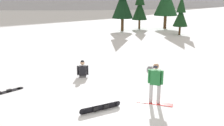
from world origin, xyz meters
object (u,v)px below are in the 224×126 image
object	(u,v)px
snowboarder_midground	(83,70)
pine_tree_slender	(140,6)
snowboarder_foreground	(155,83)
pine_tree_broad	(181,13)
loose_snowboard_near_right	(4,92)
loose_snowboard_near_left	(101,108)
backpack_grey	(150,69)

from	to	relation	value
snowboarder_midground	pine_tree_slender	size ratio (longest dim) A/B	0.33
snowboarder_foreground	pine_tree_broad	size ratio (longest dim) A/B	0.39
pine_tree_slender	snowboarder_midground	bearing A→B (deg)	-109.10
snowboarder_foreground	loose_snowboard_near_right	size ratio (longest dim) A/B	1.10
snowboarder_midground	pine_tree_slender	distance (m)	21.22
snowboarder_foreground	loose_snowboard_near_right	bearing A→B (deg)	165.60
snowboarder_midground	pine_tree_slender	bearing A→B (deg)	70.90
snowboarder_foreground	pine_tree_slender	size ratio (longest dim) A/B	0.32
snowboarder_midground	loose_snowboard_near_left	distance (m)	4.53
snowboarder_foreground	backpack_grey	size ratio (longest dim) A/B	3.18
snowboarder_foreground	loose_snowboard_near_left	bearing A→B (deg)	-167.14
loose_snowboard_near_right	backpack_grey	world-z (taller)	backpack_grey
loose_snowboard_near_left	backpack_grey	bearing A→B (deg)	58.68
loose_snowboard_near_left	pine_tree_broad	distance (m)	21.15
snowboarder_midground	loose_snowboard_near_left	world-z (taller)	snowboarder_midground
snowboarder_foreground	pine_tree_slender	bearing A→B (deg)	80.98
backpack_grey	pine_tree_slender	bearing A→B (deg)	81.42
loose_snowboard_near_right	pine_tree_slender	distance (m)	24.64
loose_snowboard_near_right	pine_tree_slender	xyz separation A→B (m)	(10.45, 22.12, 2.95)
snowboarder_foreground	snowboarder_midground	size ratio (longest dim) A/B	0.97
backpack_grey	pine_tree_slender	distance (m)	19.59
pine_tree_broad	pine_tree_slender	xyz separation A→B (m)	(-3.59, 5.66, 0.57)
loose_snowboard_near_right	loose_snowboard_near_left	bearing A→B (deg)	-26.86
backpack_grey	pine_tree_slender	xyz separation A→B (m)	(2.89, 19.17, 2.85)
backpack_grey	pine_tree_slender	world-z (taller)	pine_tree_slender
snowboarder_midground	backpack_grey	bearing A→B (deg)	10.38
snowboarder_midground	pine_tree_broad	xyz separation A→B (m)	(10.48, 14.24, 2.07)
snowboarder_foreground	pine_tree_broad	distance (m)	19.66
loose_snowboard_near_right	pine_tree_broad	world-z (taller)	pine_tree_broad
snowboarder_midground	backpack_grey	size ratio (longest dim) A/B	3.28
snowboarder_midground	loose_snowboard_near_right	size ratio (longest dim) A/B	1.14
loose_snowboard_near_right	loose_snowboard_near_left	distance (m)	4.93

